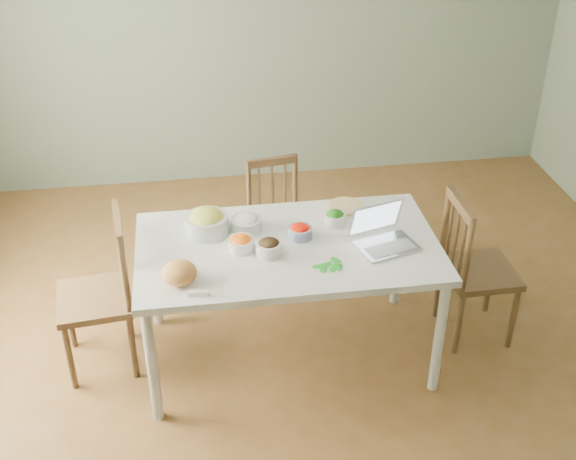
{
  "coord_description": "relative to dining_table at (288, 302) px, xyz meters",
  "views": [
    {
      "loc": [
        -0.69,
        -3.38,
        3.06
      ],
      "look_at": [
        -0.18,
        0.07,
        0.9
      ],
      "focal_mm": 45.83,
      "sensor_mm": 36.0,
      "label": 1
    }
  ],
  "objects": [
    {
      "name": "floor",
      "position": [
        0.18,
        -0.07,
        -0.4
      ],
      "size": [
        5.0,
        5.0,
        0.0
      ],
      "primitive_type": "cube",
      "color": "brown",
      "rests_on": "ground"
    },
    {
      "name": "wall_back",
      "position": [
        0.18,
        2.43,
        0.95
      ],
      "size": [
        5.0,
        0.0,
        2.7
      ],
      "primitive_type": "cube",
      "color": "slate",
      "rests_on": "ground"
    },
    {
      "name": "dining_table",
      "position": [
        0.0,
        0.0,
        0.0
      ],
      "size": [
        1.71,
        0.96,
        0.8
      ],
      "primitive_type": null,
      "color": "white",
      "rests_on": "floor"
    },
    {
      "name": "chair_far",
      "position": [
        0.06,
        0.81,
        0.04
      ],
      "size": [
        0.44,
        0.42,
        0.88
      ],
      "primitive_type": null,
      "rotation": [
        0.0,
        0.0,
        0.15
      ],
      "color": "#47331B",
      "rests_on": "floor"
    },
    {
      "name": "chair_left",
      "position": [
        -1.12,
        0.1,
        0.1
      ],
      "size": [
        0.47,
        0.48,
        1.0
      ],
      "primitive_type": null,
      "rotation": [
        0.0,
        0.0,
        -1.46
      ],
      "color": "#47331B",
      "rests_on": "floor"
    },
    {
      "name": "chair_right",
      "position": [
        1.2,
        0.05,
        0.09
      ],
      "size": [
        0.42,
        0.44,
        0.98
      ],
      "primitive_type": null,
      "rotation": [
        0.0,
        0.0,
        1.58
      ],
      "color": "#47331B",
      "rests_on": "floor"
    },
    {
      "name": "bread_boule",
      "position": [
        -0.61,
        -0.27,
        0.46
      ],
      "size": [
        0.22,
        0.22,
        0.12
      ],
      "primitive_type": "ellipsoid",
      "rotation": [
        0.0,
        0.0,
        0.19
      ],
      "color": "#AF8443",
      "rests_on": "dining_table"
    },
    {
      "name": "butter_stick",
      "position": [
        -0.52,
        -0.4,
        0.42
      ],
      "size": [
        0.11,
        0.05,
        0.03
      ],
      "primitive_type": "cube",
      "rotation": [
        0.0,
        0.0,
        -0.17
      ],
      "color": "white",
      "rests_on": "dining_table"
    },
    {
      "name": "bowl_squash",
      "position": [
        -0.44,
        0.21,
        0.47
      ],
      "size": [
        0.26,
        0.26,
        0.15
      ],
      "primitive_type": null,
      "rotation": [
        0.0,
        0.0,
        -0.02
      ],
      "color": "gold",
      "rests_on": "dining_table"
    },
    {
      "name": "bowl_carrot",
      "position": [
        -0.27,
        -0.0,
        0.44
      ],
      "size": [
        0.18,
        0.18,
        0.08
      ],
      "primitive_type": null,
      "rotation": [
        0.0,
        0.0,
        -0.23
      ],
      "color": "orange",
      "rests_on": "dining_table"
    },
    {
      "name": "bowl_onion",
      "position": [
        -0.22,
        0.2,
        0.45
      ],
      "size": [
        0.18,
        0.18,
        0.1
      ],
      "primitive_type": null,
      "rotation": [
        0.0,
        0.0,
        0.04
      ],
      "color": "white",
      "rests_on": "dining_table"
    },
    {
      "name": "bowl_mushroom",
      "position": [
        -0.12,
        -0.08,
        0.45
      ],
      "size": [
        0.18,
        0.18,
        0.1
      ],
      "primitive_type": null,
      "rotation": [
        0.0,
        0.0,
        -0.23
      ],
      "color": "black",
      "rests_on": "dining_table"
    },
    {
      "name": "bowl_redpep",
      "position": [
        0.08,
        0.07,
        0.44
      ],
      "size": [
        0.16,
        0.16,
        0.08
      ],
      "primitive_type": null,
      "rotation": [
        0.0,
        0.0,
        -0.14
      ],
      "color": "#CC0D00",
      "rests_on": "dining_table"
    },
    {
      "name": "bowl_broccoli",
      "position": [
        0.31,
        0.2,
        0.44
      ],
      "size": [
        0.17,
        0.17,
        0.08
      ],
      "primitive_type": null,
      "rotation": [
        0.0,
        0.0,
        0.4
      ],
      "color": "black",
      "rests_on": "dining_table"
    },
    {
      "name": "flatbread",
      "position": [
        0.41,
        0.37,
        0.41
      ],
      "size": [
        0.25,
        0.25,
        0.02
      ],
      "primitive_type": "cylinder",
      "rotation": [
        0.0,
        0.0,
        -0.22
      ],
      "color": "beige",
      "rests_on": "dining_table"
    },
    {
      "name": "basil_bunch",
      "position": [
        0.18,
        -0.24,
        0.41
      ],
      "size": [
        0.19,
        0.19,
        0.02
      ],
      "primitive_type": null,
      "color": "#104E14",
      "rests_on": "dining_table"
    },
    {
      "name": "laptop",
      "position": [
        0.55,
        -0.11,
        0.51
      ],
      "size": [
        0.39,
        0.36,
        0.22
      ],
      "primitive_type": null,
      "rotation": [
        0.0,
        0.0,
        0.28
      ],
      "color": "silver",
      "rests_on": "dining_table"
    }
  ]
}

